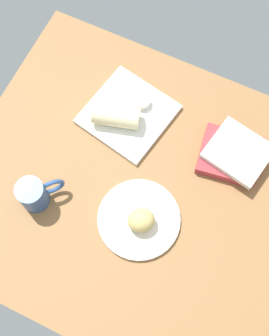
{
  "coord_description": "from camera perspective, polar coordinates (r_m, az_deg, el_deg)",
  "views": [
    {
      "loc": [
        12.47,
        -35.91,
        131.13
      ],
      "look_at": [
        -6.46,
        4.2,
        7.0
      ],
      "focal_mm": 48.87,
      "sensor_mm": 36.0,
      "label": 1
    }
  ],
  "objects": [
    {
      "name": "coffee_mug",
      "position": [
        1.3,
        -12.39,
        -3.18
      ],
      "size": [
        10.61,
        11.47,
        10.5
      ],
      "color": "#2D518C",
      "rests_on": "dining_table"
    },
    {
      "name": "dining_table",
      "position": [
        1.35,
        1.73,
        -3.35
      ],
      "size": [
        110.0,
        90.0,
        4.0
      ],
      "primitive_type": "cube",
      "color": "olive",
      "rests_on": "ground"
    },
    {
      "name": "square_plate",
      "position": [
        1.41,
        -0.8,
        6.73
      ],
      "size": [
        28.15,
        28.15,
        1.6
      ],
      "primitive_type": "cube",
      "rotation": [
        0.0,
        0.0,
        -0.2
      ],
      "color": "white",
      "rests_on": "dining_table"
    },
    {
      "name": "sauce_cup",
      "position": [
        1.41,
        0.99,
        8.27
      ],
      "size": [
        5.01,
        5.01,
        2.51
      ],
      "color": "silver",
      "rests_on": "square_plate"
    },
    {
      "name": "book_stack",
      "position": [
        1.37,
        12.16,
        1.71
      ],
      "size": [
        21.38,
        18.77,
        5.34
      ],
      "color": "#A53338",
      "rests_on": "dining_table"
    },
    {
      "name": "scone_pastry",
      "position": [
        1.26,
        0.84,
        -6.55
      ],
      "size": [
        10.11,
        9.92,
        6.29
      ],
      "primitive_type": "ellipsoid",
      "rotation": [
        0.0,
        0.0,
        0.65
      ],
      "color": "tan",
      "rests_on": "round_plate"
    },
    {
      "name": "round_plate",
      "position": [
        1.3,
        0.55,
        -6.4
      ],
      "size": [
        23.46,
        23.46,
        1.4
      ],
      "primitive_type": "cylinder",
      "color": "silver",
      "rests_on": "dining_table"
    },
    {
      "name": "breakfast_wrap",
      "position": [
        1.36,
        -2.31,
        6.54
      ],
      "size": [
        15.17,
        10.19,
        6.62
      ],
      "primitive_type": "cylinder",
      "rotation": [
        1.57,
        0.0,
        1.85
      ],
      "color": "beige",
      "rests_on": "square_plate"
    }
  ]
}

